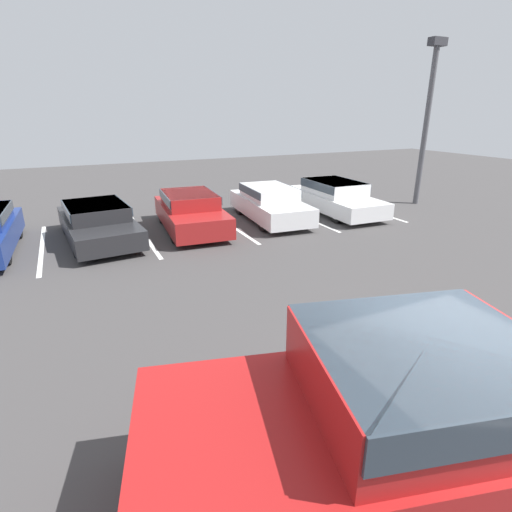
# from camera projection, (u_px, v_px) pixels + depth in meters

# --- Properties ---
(ground_plane) EXTENTS (60.00, 60.00, 0.00)m
(ground_plane) POSITION_uv_depth(u_px,v_px,m) (446.00, 436.00, 4.94)
(ground_plane) COLOR #423F3F
(stall_stripe_b) EXTENTS (0.12, 4.99, 0.01)m
(stall_stripe_b) POSITION_uv_depth(u_px,v_px,m) (42.00, 248.00, 11.73)
(stall_stripe_b) COLOR white
(stall_stripe_b) RESTS_ON ground_plane
(stall_stripe_c) EXTENTS (0.12, 4.99, 0.01)m
(stall_stripe_c) POSITION_uv_depth(u_px,v_px,m) (144.00, 235.00, 12.92)
(stall_stripe_c) COLOR white
(stall_stripe_c) RESTS_ON ground_plane
(stall_stripe_d) EXTENTS (0.12, 4.99, 0.01)m
(stall_stripe_d) POSITION_uv_depth(u_px,v_px,m) (229.00, 225.00, 14.11)
(stall_stripe_d) COLOR white
(stall_stripe_d) RESTS_ON ground_plane
(stall_stripe_e) EXTENTS (0.12, 4.99, 0.01)m
(stall_stripe_e) POSITION_uv_depth(u_px,v_px,m) (301.00, 216.00, 15.30)
(stall_stripe_e) COLOR white
(stall_stripe_e) RESTS_ON ground_plane
(stall_stripe_f) EXTENTS (0.12, 4.99, 0.01)m
(stall_stripe_f) POSITION_uv_depth(u_px,v_px,m) (362.00, 208.00, 16.49)
(stall_stripe_f) COLOR white
(stall_stripe_f) RESTS_ON ground_plane
(pickup_truck) EXTENTS (6.35, 3.48, 1.82)m
(pickup_truck) POSITION_uv_depth(u_px,v_px,m) (444.00, 418.00, 3.99)
(pickup_truck) COLOR #A51919
(pickup_truck) RESTS_ON ground_plane
(parked_sedan_b) EXTENTS (2.22, 4.59, 1.14)m
(parked_sedan_b) POSITION_uv_depth(u_px,v_px,m) (98.00, 221.00, 12.21)
(parked_sedan_b) COLOR #232326
(parked_sedan_b) RESTS_ON ground_plane
(parked_sedan_c) EXTENTS (2.10, 4.38, 1.25)m
(parked_sedan_c) POSITION_uv_depth(u_px,v_px,m) (190.00, 210.00, 13.32)
(parked_sedan_c) COLOR maroon
(parked_sedan_c) RESTS_ON ground_plane
(parked_sedan_d) EXTENTS (2.04, 4.40, 1.23)m
(parked_sedan_d) POSITION_uv_depth(u_px,v_px,m) (269.00, 202.00, 14.51)
(parked_sedan_d) COLOR silver
(parked_sedan_d) RESTS_ON ground_plane
(parked_sedan_e) EXTENTS (1.99, 4.77, 1.24)m
(parked_sedan_e) POSITION_uv_depth(u_px,v_px,m) (334.00, 196.00, 15.60)
(parked_sedan_e) COLOR silver
(parked_sedan_e) RESTS_ON ground_plane
(light_post) EXTENTS (0.70, 0.36, 6.42)m
(light_post) POSITION_uv_depth(u_px,v_px,m) (428.00, 113.00, 16.08)
(light_post) COLOR #515156
(light_post) RESTS_ON ground_plane
(wheel_stop_curb) EXTENTS (1.92, 0.20, 0.14)m
(wheel_stop_curb) POSITION_uv_depth(u_px,v_px,m) (291.00, 195.00, 18.61)
(wheel_stop_curb) COLOR #B7B2A8
(wheel_stop_curb) RESTS_ON ground_plane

